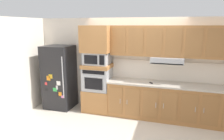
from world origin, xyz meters
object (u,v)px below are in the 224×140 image
object	(u,v)px
microwave	(97,58)
screwdriver	(151,83)
built_in_oven	(97,79)

from	to	relation	value
microwave	screwdriver	size ratio (longest dim) A/B	3.82
microwave	built_in_oven	bearing A→B (deg)	179.23
built_in_oven	screwdriver	xyz separation A→B (m)	(1.44, -0.09, 0.03)
built_in_oven	microwave	size ratio (longest dim) A/B	1.09
microwave	screwdriver	world-z (taller)	microwave
built_in_oven	microwave	xyz separation A→B (m)	(0.00, -0.00, 0.56)
built_in_oven	screwdriver	size ratio (longest dim) A/B	4.15
built_in_oven	screwdriver	bearing A→B (deg)	-3.67
built_in_oven	microwave	bearing A→B (deg)	-0.77
microwave	screwdriver	bearing A→B (deg)	-3.67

